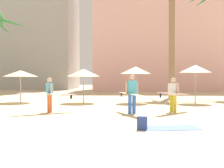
# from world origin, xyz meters

# --- Properties ---
(ground) EXTENTS (120.00, 120.00, 0.00)m
(ground) POSITION_xyz_m (0.00, 0.00, 0.00)
(ground) COLOR beige
(hotel_pink) EXTENTS (20.01, 9.42, 15.12)m
(hotel_pink) POSITION_xyz_m (7.72, 31.86, 7.56)
(hotel_pink) COLOR beige
(hotel_pink) RESTS_ON ground
(cafe_umbrella_0) EXTENTS (2.19, 2.19, 2.22)m
(cafe_umbrella_0) POSITION_xyz_m (-1.16, 12.08, 1.97)
(cafe_umbrella_0) COLOR gray
(cafe_umbrella_0) RESTS_ON ground
(cafe_umbrella_3) EXTENTS (2.29, 2.29, 2.13)m
(cafe_umbrella_3) POSITION_xyz_m (-5.35, 12.18, 1.92)
(cafe_umbrella_3) COLOR gray
(cafe_umbrella_3) RESTS_ON ground
(cafe_umbrella_5) EXTENTS (2.03, 2.03, 2.45)m
(cafe_umbrella_5) POSITION_xyz_m (6.01, 11.95, 2.21)
(cafe_umbrella_5) COLOR gray
(cafe_umbrella_5) RESTS_ON ground
(cafe_umbrella_7) EXTENTS (2.01, 2.01, 2.37)m
(cafe_umbrella_7) POSITION_xyz_m (2.24, 12.10, 2.13)
(cafe_umbrella_7) COLOR gray
(cafe_umbrella_7) RESTS_ON ground
(beach_towel) EXTENTS (1.93, 1.20, 0.01)m
(beach_towel) POSITION_xyz_m (3.03, 3.01, 0.01)
(beach_towel) COLOR #6684E0
(beach_towel) RESTS_ON ground
(backpack) EXTENTS (0.33, 0.29, 0.42)m
(backpack) POSITION_xyz_m (2.07, 2.64, 0.20)
(backpack) COLOR navy
(backpack) RESTS_ON ground
(person_far_right) EXTENTS (2.63, 1.84, 1.64)m
(person_far_right) POSITION_xyz_m (-1.99, 6.75, 0.90)
(person_far_right) COLOR orange
(person_far_right) RESTS_ON ground
(person_far_left) EXTENTS (1.52, 3.00, 1.76)m
(person_far_left) POSITION_xyz_m (1.86, 6.51, 0.94)
(person_far_left) COLOR blue
(person_far_left) RESTS_ON ground
(person_mid_right) EXTENTS (2.08, 2.15, 1.63)m
(person_mid_right) POSITION_xyz_m (3.81, 7.10, 0.90)
(person_mid_right) COLOR gold
(person_mid_right) RESTS_ON ground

